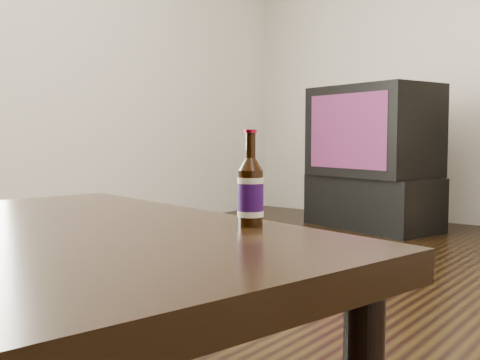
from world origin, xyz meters
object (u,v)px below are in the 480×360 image
Objects in this scene: tv at (373,131)px; beer_bottle at (250,192)px; coffee_table at (81,255)px; tv_stand at (372,202)px.

tv reaches higher than beer_bottle.
beer_bottle reaches higher than coffee_table.
coffee_table is 0.41m from beer_bottle.
coffee_table is at bearing -59.98° from tv.
beer_bottle is (0.30, 0.24, 0.14)m from coffee_table.
tv is 3.13m from beer_bottle.
tv_stand is 3.28m from coffee_table.
tv is at bearing 109.81° from beer_bottle.
beer_bottle is at bearing 38.94° from coffee_table.
tv_stand is 0.69× the size of coffee_table.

